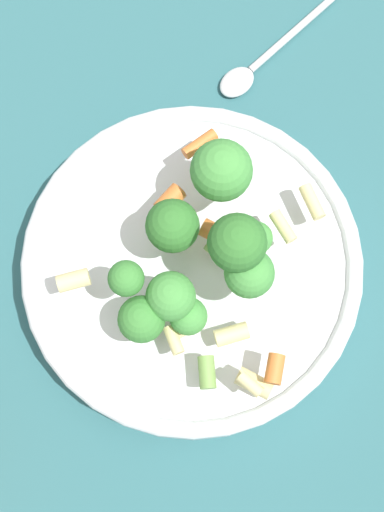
{
  "coord_description": "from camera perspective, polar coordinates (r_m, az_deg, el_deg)",
  "views": [
    {
      "loc": [
        -0.1,
        -0.1,
        0.6
      ],
      "look_at": [
        0.0,
        0.0,
        0.06
      ],
      "focal_mm": 50.0,
      "sensor_mm": 36.0,
      "label": 1
    }
  ],
  "objects": [
    {
      "name": "ground_plane",
      "position": [
        0.62,
        0.0,
        -1.45
      ],
      "size": [
        3.0,
        3.0,
        0.0
      ],
      "primitive_type": "plane",
      "color": "#2D6066"
    },
    {
      "name": "bowl",
      "position": [
        0.59,
        0.0,
        -0.89
      ],
      "size": [
        0.28,
        0.28,
        0.05
      ],
      "color": "silver",
      "rests_on": "ground_plane"
    },
    {
      "name": "pasta_salad",
      "position": [
        0.52,
        0.75,
        0.6
      ],
      "size": [
        0.2,
        0.18,
        0.1
      ],
      "color": "#8CB766",
      "rests_on": "bowl"
    },
    {
      "name": "spoon",
      "position": [
        0.69,
        5.33,
        15.1
      ],
      "size": [
        0.15,
        0.03,
        0.01
      ],
      "rotation": [
        0.0,
        0.0,
        9.4
      ],
      "color": "silver",
      "rests_on": "ground_plane"
    }
  ]
}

